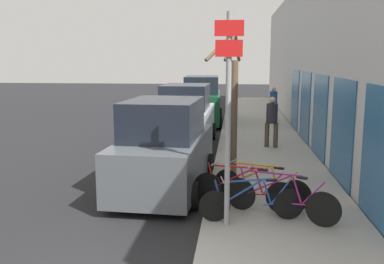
% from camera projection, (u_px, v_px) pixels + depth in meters
% --- Properties ---
extents(ground_plane, '(80.00, 80.00, 0.00)m').
position_uv_depth(ground_plane, '(193.00, 144.00, 16.39)').
color(ground_plane, black).
extents(sidewalk_curb, '(3.20, 32.00, 0.15)m').
position_uv_depth(sidewalk_curb, '(258.00, 131.00, 18.86)').
color(sidewalk_curb, '#9E9B93').
rests_on(sidewalk_curb, ground).
extents(building_facade, '(0.23, 32.00, 6.50)m').
position_uv_depth(building_facade, '(302.00, 59.00, 18.06)').
color(building_facade, '#BCBCC1').
rests_on(building_facade, ground).
extents(signpost, '(0.51, 0.12, 3.87)m').
position_uv_depth(signpost, '(228.00, 112.00, 7.64)').
color(signpost, '#939399').
rests_on(signpost, sidewalk_curb).
extents(bicycle_0, '(2.01, 0.52, 0.83)m').
position_uv_depth(bicycle_0, '(252.00, 202.00, 8.15)').
color(bicycle_0, black).
rests_on(bicycle_0, sidewalk_curb).
extents(bicycle_1, '(2.12, 1.11, 0.92)m').
position_uv_depth(bicycle_1, '(280.00, 198.00, 8.28)').
color(bicycle_1, black).
rests_on(bicycle_1, sidewalk_curb).
extents(bicycle_2, '(2.13, 0.85, 0.90)m').
position_uv_depth(bicycle_2, '(243.00, 190.00, 8.85)').
color(bicycle_2, black).
rests_on(bicycle_2, sidewalk_curb).
extents(bicycle_3, '(2.00, 1.04, 0.87)m').
position_uv_depth(bicycle_3, '(261.00, 186.00, 9.14)').
color(bicycle_3, black).
rests_on(bicycle_3, sidewalk_curb).
extents(parked_car_0, '(2.26, 4.57, 2.25)m').
position_uv_depth(parked_car_0, '(165.00, 149.00, 10.51)').
color(parked_car_0, '#51565B').
rests_on(parked_car_0, ground).
extents(parked_car_1, '(2.08, 4.24, 2.29)m').
position_uv_depth(parked_car_1, '(186.00, 118.00, 15.93)').
color(parked_car_1, '#B2B7BC').
rests_on(parked_car_1, ground).
extents(parked_car_2, '(2.14, 4.84, 2.38)m').
position_uv_depth(parked_car_2, '(202.00, 102.00, 21.26)').
color(parked_car_2, '#144728').
rests_on(parked_car_2, ground).
extents(pedestrian_near, '(0.46, 0.39, 1.77)m').
position_uv_depth(pedestrian_near, '(272.00, 118.00, 14.88)').
color(pedestrian_near, '#4C3D2D').
rests_on(pedestrian_near, sidewalk_curb).
extents(pedestrian_far, '(0.43, 0.38, 1.70)m').
position_uv_depth(pedestrian_far, '(273.00, 101.00, 21.26)').
color(pedestrian_far, '#4C3D2D').
rests_on(pedestrian_far, sidewalk_curb).
extents(street_tree, '(0.86, 1.55, 3.80)m').
position_uv_depth(street_tree, '(232.00, 111.00, 10.59)').
color(street_tree, brown).
rests_on(street_tree, sidewalk_curb).
extents(traffic_light, '(0.20, 0.30, 4.50)m').
position_uv_depth(traffic_light, '(231.00, 62.00, 24.53)').
color(traffic_light, '#939399').
rests_on(traffic_light, sidewalk_curb).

